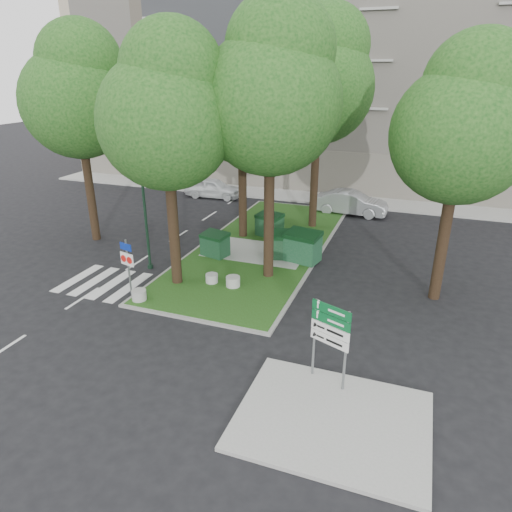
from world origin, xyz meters
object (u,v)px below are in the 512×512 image
at_px(tree_median_far, 321,77).
at_px(dumpster_b, 270,225).
at_px(tree_street_right, 466,121).
at_px(bollard_right, 233,281).
at_px(litter_bin, 304,240).
at_px(car_white, 213,188).
at_px(dumpster_a, 215,244).
at_px(directional_sign, 330,332).
at_px(tree_median_mid, 244,106).
at_px(dumpster_c, 283,245).
at_px(tree_street_left, 78,92).
at_px(dumpster_d, 303,247).
at_px(bollard_left, 139,295).
at_px(street_lamp, 144,205).
at_px(car_silver, 351,203).
at_px(tree_median_near_right, 273,89).
at_px(bollard_mid, 212,278).
at_px(traffic_sign_pole, 128,260).
at_px(tree_median_near_left, 168,108).

relative_size(tree_median_far, dumpster_b, 7.31).
relative_size(tree_street_right, bollard_right, 16.75).
relative_size(bollard_right, litter_bin, 0.85).
relative_size(bollard_right, car_white, 0.15).
distance_m(dumpster_a, directional_sign, 10.75).
bearing_deg(dumpster_b, tree_median_mid, -142.48).
xyz_separation_m(tree_median_mid, car_white, (-5.26, 7.17, -6.28)).
xyz_separation_m(tree_street_right, dumpster_c, (-7.12, 1.70, -6.22)).
relative_size(tree_street_left, dumpster_d, 6.05).
bearing_deg(bollard_right, car_white, 118.18).
bearing_deg(dumpster_c, car_white, 113.59).
bearing_deg(bollard_left, tree_median_mid, 82.10).
bearing_deg(bollard_left, tree_street_left, 138.63).
relative_size(dumpster_c, street_lamp, 0.34).
bearing_deg(car_silver, tree_median_far, 158.07).
distance_m(tree_median_near_right, bollard_mid, 8.13).
distance_m(street_lamp, car_silver, 14.22).
xyz_separation_m(tree_street_right, street_lamp, (-12.64, -1.47, -3.91)).
height_order(tree_street_left, car_silver, tree_street_left).
distance_m(tree_median_far, bollard_right, 12.20).
bearing_deg(street_lamp, car_white, 101.71).
bearing_deg(dumpster_c, traffic_sign_pole, -146.62).
height_order(tree_median_near_left, traffic_sign_pole, tree_median_near_left).
xyz_separation_m(tree_street_left, car_white, (2.24, 10.17, -6.95)).
bearing_deg(tree_street_left, tree_median_near_left, -26.57).
relative_size(tree_street_left, tree_street_right, 1.09).
bearing_deg(tree_median_mid, tree_median_near_left, -94.40).
xyz_separation_m(dumpster_b, car_white, (-6.55, 6.72, -0.04)).
height_order(tree_median_near_right, bollard_right, tree_median_near_right).
xyz_separation_m(dumpster_d, traffic_sign_pole, (-5.80, -5.69, 0.72)).
xyz_separation_m(tree_median_mid, dumpster_d, (3.91, -2.40, -6.14)).
distance_m(tree_median_near_right, tree_street_left, 10.61).
bearing_deg(dumpster_d, car_white, 145.62).
height_order(tree_median_mid, traffic_sign_pole, tree_median_mid).
bearing_deg(traffic_sign_pole, dumpster_d, 59.40).
bearing_deg(bollard_mid, bollard_left, -129.49).
height_order(street_lamp, car_silver, street_lamp).
height_order(dumpster_d, traffic_sign_pole, traffic_sign_pole).
distance_m(dumpster_d, bollard_left, 8.01).
height_order(tree_median_mid, car_white, tree_median_mid).
distance_m(dumpster_b, car_white, 9.38).
distance_m(bollard_mid, traffic_sign_pole, 3.62).
height_order(tree_street_right, bollard_left, tree_street_right).
height_order(litter_bin, traffic_sign_pole, traffic_sign_pole).
xyz_separation_m(bollard_right, directional_sign, (5.09, -4.93, 1.47)).
bearing_deg(street_lamp, tree_median_near_left, -25.69).
height_order(dumpster_a, dumpster_d, dumpster_d).
bearing_deg(bollard_right, dumpster_d, 61.12).
distance_m(tree_median_near_left, dumpster_b, 9.73).
bearing_deg(dumpster_c, car_silver, 60.69).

